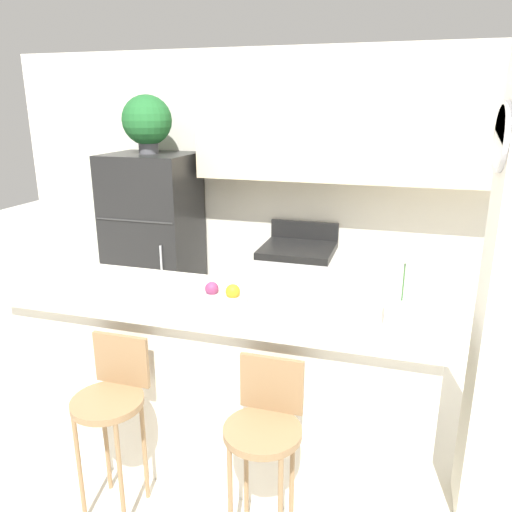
{
  "coord_description": "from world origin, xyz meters",
  "views": [
    {
      "loc": [
        0.94,
        -2.41,
        2.08
      ],
      "look_at": [
        0.0,
        0.68,
        1.09
      ],
      "focal_mm": 35.0,
      "sensor_mm": 36.0,
      "label": 1
    }
  ],
  "objects_px": {
    "stove_range": "(297,295)",
    "fruit_bowl": "(222,297)",
    "bar_stool_left": "(112,401)",
    "orchid_vase": "(401,305)",
    "bar_stool_right": "(265,430)",
    "trash_bin": "(207,326)",
    "refrigerator": "(155,245)",
    "potted_plant_on_fridge": "(147,121)"
  },
  "relations": [
    {
      "from": "refrigerator",
      "to": "fruit_bowl",
      "type": "relative_size",
      "value": 5.96
    },
    {
      "from": "potted_plant_on_fridge",
      "to": "bar_stool_right",
      "type": "bearing_deg",
      "value": -51.53
    },
    {
      "from": "stove_range",
      "to": "bar_stool_right",
      "type": "relative_size",
      "value": 1.13
    },
    {
      "from": "fruit_bowl",
      "to": "trash_bin",
      "type": "xyz_separation_m",
      "value": [
        -0.69,
        1.4,
        -0.89
      ]
    },
    {
      "from": "refrigerator",
      "to": "potted_plant_on_fridge",
      "type": "xyz_separation_m",
      "value": [
        -0.0,
        0.0,
        1.11
      ]
    },
    {
      "from": "refrigerator",
      "to": "fruit_bowl",
      "type": "bearing_deg",
      "value": -51.72
    },
    {
      "from": "stove_range",
      "to": "fruit_bowl",
      "type": "distance_m",
      "value": 1.79
    },
    {
      "from": "bar_stool_right",
      "to": "fruit_bowl",
      "type": "height_order",
      "value": "fruit_bowl"
    },
    {
      "from": "bar_stool_left",
      "to": "trash_bin",
      "type": "bearing_deg",
      "value": 97.77
    },
    {
      "from": "potted_plant_on_fridge",
      "to": "trash_bin",
      "type": "relative_size",
      "value": 1.31
    },
    {
      "from": "refrigerator",
      "to": "stove_range",
      "type": "bearing_deg",
      "value": 2.12
    },
    {
      "from": "potted_plant_on_fridge",
      "to": "trash_bin",
      "type": "distance_m",
      "value": 1.86
    },
    {
      "from": "bar_stool_left",
      "to": "orchid_vase",
      "type": "distance_m",
      "value": 1.54
    },
    {
      "from": "refrigerator",
      "to": "bar_stool_right",
      "type": "bearing_deg",
      "value": -51.52
    },
    {
      "from": "bar_stool_right",
      "to": "fruit_bowl",
      "type": "relative_size",
      "value": 3.4
    },
    {
      "from": "fruit_bowl",
      "to": "potted_plant_on_fridge",
      "type": "bearing_deg",
      "value": 128.28
    },
    {
      "from": "refrigerator",
      "to": "bar_stool_right",
      "type": "relative_size",
      "value": 1.75
    },
    {
      "from": "refrigerator",
      "to": "bar_stool_left",
      "type": "xyz_separation_m",
      "value": [
        0.85,
        -2.09,
        -0.2
      ]
    },
    {
      "from": "bar_stool_left",
      "to": "bar_stool_right",
      "type": "height_order",
      "value": "same"
    },
    {
      "from": "potted_plant_on_fridge",
      "to": "trash_bin",
      "type": "bearing_deg",
      "value": -21.23
    },
    {
      "from": "stove_range",
      "to": "bar_stool_left",
      "type": "height_order",
      "value": "stove_range"
    },
    {
      "from": "orchid_vase",
      "to": "fruit_bowl",
      "type": "height_order",
      "value": "orchid_vase"
    },
    {
      "from": "bar_stool_left",
      "to": "trash_bin",
      "type": "xyz_separation_m",
      "value": [
        -0.25,
        1.86,
        -0.44
      ]
    },
    {
      "from": "fruit_bowl",
      "to": "trash_bin",
      "type": "distance_m",
      "value": 1.8
    },
    {
      "from": "refrigerator",
      "to": "fruit_bowl",
      "type": "xyz_separation_m",
      "value": [
        1.29,
        -1.63,
        0.25
      ]
    },
    {
      "from": "refrigerator",
      "to": "bar_stool_left",
      "type": "bearing_deg",
      "value": -67.81
    },
    {
      "from": "trash_bin",
      "to": "fruit_bowl",
      "type": "bearing_deg",
      "value": -63.78
    },
    {
      "from": "stove_range",
      "to": "orchid_vase",
      "type": "distance_m",
      "value": 1.99
    },
    {
      "from": "stove_range",
      "to": "fruit_bowl",
      "type": "xyz_separation_m",
      "value": [
        -0.06,
        -1.68,
        0.62
      ]
    },
    {
      "from": "trash_bin",
      "to": "potted_plant_on_fridge",
      "type": "bearing_deg",
      "value": 158.77
    },
    {
      "from": "refrigerator",
      "to": "trash_bin",
      "type": "height_order",
      "value": "refrigerator"
    },
    {
      "from": "bar_stool_right",
      "to": "fruit_bowl",
      "type": "xyz_separation_m",
      "value": [
        -0.37,
        0.46,
        0.44
      ]
    },
    {
      "from": "bar_stool_left",
      "to": "fruit_bowl",
      "type": "bearing_deg",
      "value": 46.38
    },
    {
      "from": "refrigerator",
      "to": "orchid_vase",
      "type": "height_order",
      "value": "refrigerator"
    },
    {
      "from": "orchid_vase",
      "to": "trash_bin",
      "type": "distance_m",
      "value": 2.32
    },
    {
      "from": "bar_stool_left",
      "to": "orchid_vase",
      "type": "height_order",
      "value": "orchid_vase"
    },
    {
      "from": "bar_stool_left",
      "to": "fruit_bowl",
      "type": "distance_m",
      "value": 0.77
    },
    {
      "from": "refrigerator",
      "to": "bar_stool_left",
      "type": "distance_m",
      "value": 2.27
    },
    {
      "from": "bar_stool_left",
      "to": "potted_plant_on_fridge",
      "type": "relative_size",
      "value": 1.9
    },
    {
      "from": "orchid_vase",
      "to": "trash_bin",
      "type": "relative_size",
      "value": 0.99
    },
    {
      "from": "refrigerator",
      "to": "bar_stool_right",
      "type": "xyz_separation_m",
      "value": [
        1.66,
        -2.09,
        -0.2
      ]
    },
    {
      "from": "fruit_bowl",
      "to": "orchid_vase",
      "type": "bearing_deg",
      "value": 1.9
    }
  ]
}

